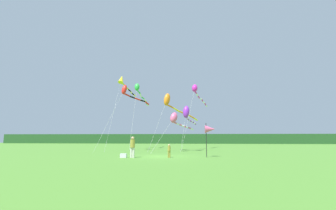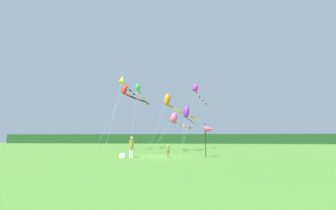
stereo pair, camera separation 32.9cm
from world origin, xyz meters
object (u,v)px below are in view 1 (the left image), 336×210
object	(u,v)px
kite_green	(139,91)
kite_rainbow	(175,119)
cooler_box	(123,156)
kite_purple	(187,113)
banner_flag_pole	(210,129)
kite_orange	(170,102)
kite_red	(128,92)
person_child	(169,150)
kite_magenta	(196,91)
person_adult	(133,146)
kite_yellow	(123,82)

from	to	relation	value
kite_green	kite_rainbow	bearing A→B (deg)	-46.73
cooler_box	kite_purple	world-z (taller)	kite_purple
banner_flag_pole	kite_orange	bearing A→B (deg)	113.95
kite_red	kite_rainbow	xyz separation A→B (m)	(6.36, -0.82, -3.66)
person_child	kite_rainbow	size ratio (longest dim) A/B	0.20
person_child	kite_purple	bearing A→B (deg)	80.95
cooler_box	kite_magenta	size ratio (longest dim) A/B	0.05
kite_purple	kite_green	size ratio (longest dim) A/B	0.56
banner_flag_pole	person_child	bearing A→B (deg)	-168.17
cooler_box	kite_purple	bearing A→B (deg)	60.55
kite_magenta	kite_purple	bearing A→B (deg)	-103.78
cooler_box	banner_flag_pole	xyz separation A→B (m)	(7.52, 1.16, 2.27)
kite_green	kite_rainbow	world-z (taller)	kite_green
cooler_box	kite_orange	world-z (taller)	kite_orange
person_adult	kite_magenta	xyz separation A→B (m)	(6.04, 15.31, 7.92)
kite_yellow	kite_rainbow	distance (m)	11.26
kite_magenta	kite_red	bearing A→B (deg)	-146.99
banner_flag_pole	cooler_box	bearing A→B (deg)	-171.22
person_adult	kite_green	bearing A→B (deg)	101.09
kite_orange	kite_purple	bearing A→B (deg)	-34.55
person_child	cooler_box	bearing A→B (deg)	-174.06
person_child	cooler_box	size ratio (longest dim) A/B	2.16
person_adult	kite_rainbow	world-z (taller)	kite_rainbow
kite_magenta	person_adult	bearing A→B (deg)	-111.55
kite_yellow	kite_orange	xyz separation A→B (m)	(7.41, -2.27, -3.63)
person_adult	cooler_box	bearing A→B (deg)	-174.58
person_adult	kite_orange	bearing A→B (deg)	77.76
kite_yellow	kite_green	world-z (taller)	kite_yellow
person_adult	kite_yellow	distance (m)	16.83
person_child	kite_green	size ratio (longest dim) A/B	0.11
kite_orange	person_child	bearing A→B (deg)	-85.82
kite_purple	kite_rainbow	distance (m)	1.90
kite_rainbow	kite_orange	xyz separation A→B (m)	(-0.79, 2.47, 2.46)
kite_yellow	person_child	bearing A→B (deg)	-57.56
kite_yellow	kite_purple	size ratio (longest dim) A/B	1.91
person_adult	person_child	xyz separation A→B (m)	(3.15, 0.33, -0.36)
person_child	kite_yellow	xyz separation A→B (m)	(-8.19, 12.88, 9.49)
kite_purple	kite_magenta	bearing A→B (deg)	76.22
banner_flag_pole	kite_rainbow	distance (m)	8.38
person_adult	person_child	distance (m)	3.19
kite_rainbow	kite_orange	world-z (taller)	kite_orange
kite_purple	kite_rainbow	size ratio (longest dim) A/B	1.04
person_child	cooler_box	distance (m)	3.96
cooler_box	kite_yellow	size ratio (longest dim) A/B	0.05
cooler_box	kite_rainbow	bearing A→B (deg)	65.37
person_adult	kite_rainbow	distance (m)	9.55
kite_orange	kite_rainbow	bearing A→B (deg)	-72.31
kite_rainbow	kite_orange	size ratio (longest dim) A/B	0.72
person_child	kite_purple	size ratio (longest dim) A/B	0.20
cooler_box	kite_magenta	xyz separation A→B (m)	(6.80, 15.38, 8.75)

